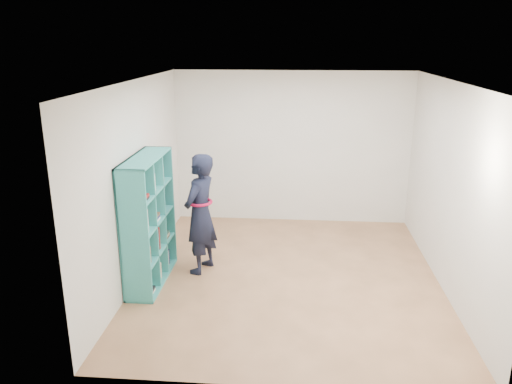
{
  "coord_description": "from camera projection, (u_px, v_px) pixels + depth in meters",
  "views": [
    {
      "loc": [
        0.07,
        -6.14,
        3.1
      ],
      "look_at": [
        -0.46,
        0.3,
        1.1
      ],
      "focal_mm": 35.0,
      "sensor_mm": 36.0,
      "label": 1
    }
  ],
  "objects": [
    {
      "name": "wall_left",
      "position": [
        137.0,
        182.0,
        6.54
      ],
      "size": [
        0.02,
        4.5,
        2.6
      ],
      "primitive_type": "cube",
      "color": "beige",
      "rests_on": "floor"
    },
    {
      "name": "ceiling",
      "position": [
        292.0,
        82.0,
        6.0
      ],
      "size": [
        4.5,
        4.5,
        0.0
      ],
      "primitive_type": "plane",
      "color": "white",
      "rests_on": "wall_back"
    },
    {
      "name": "wall_back",
      "position": [
        292.0,
        148.0,
        8.52
      ],
      "size": [
        4.0,
        0.02,
        2.6
      ],
      "primitive_type": "cube",
      "color": "beige",
      "rests_on": "floor"
    },
    {
      "name": "person",
      "position": [
        200.0,
        214.0,
        6.73
      ],
      "size": [
        0.57,
        0.7,
        1.66
      ],
      "rotation": [
        0.0,
        0.0,
        -1.9
      ],
      "color": "black",
      "rests_on": "floor"
    },
    {
      "name": "smartphone",
      "position": [
        193.0,
        203.0,
        6.84
      ],
      "size": [
        0.04,
        0.09,
        0.13
      ],
      "rotation": [
        0.39,
        0.0,
        -0.33
      ],
      "color": "silver",
      "rests_on": "person"
    },
    {
      "name": "floor",
      "position": [
        288.0,
        277.0,
        6.77
      ],
      "size": [
        4.5,
        4.5,
        0.0
      ],
      "primitive_type": "plane",
      "color": "brown",
      "rests_on": "ground"
    },
    {
      "name": "wall_right",
      "position": [
        450.0,
        189.0,
        6.23
      ],
      "size": [
        0.02,
        4.5,
        2.6
      ],
      "primitive_type": "cube",
      "color": "beige",
      "rests_on": "floor"
    },
    {
      "name": "bookshelf",
      "position": [
        146.0,
        222.0,
        6.44
      ],
      "size": [
        0.37,
        1.27,
        1.69
      ],
      "color": "teal",
      "rests_on": "floor"
    },
    {
      "name": "wall_front",
      "position": [
        285.0,
        259.0,
        4.24
      ],
      "size": [
        4.0,
        0.02,
        2.6
      ],
      "primitive_type": "cube",
      "color": "beige",
      "rests_on": "floor"
    }
  ]
}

